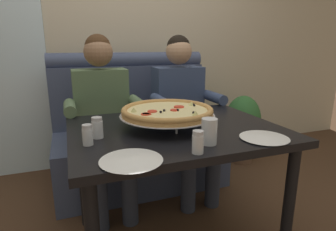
% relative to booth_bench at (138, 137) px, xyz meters
% --- Properties ---
extents(back_wall_with_window, '(6.00, 0.12, 2.80)m').
position_rel_booth_bench_xyz_m(back_wall_with_window, '(0.00, 0.57, 1.00)').
color(back_wall_with_window, beige).
rests_on(back_wall_with_window, ground_plane).
extents(booth_bench, '(1.41, 0.78, 1.13)m').
position_rel_booth_bench_xyz_m(booth_bench, '(0.00, 0.00, 0.00)').
color(booth_bench, '#424C6B').
rests_on(booth_bench, ground_plane).
extents(dining_table, '(1.15, 0.89, 0.75)m').
position_rel_booth_bench_xyz_m(dining_table, '(0.00, -0.91, 0.26)').
color(dining_table, black).
rests_on(dining_table, ground_plane).
extents(diner_left, '(0.54, 0.64, 1.27)m').
position_rel_booth_bench_xyz_m(diner_left, '(-0.32, -0.27, 0.31)').
color(diner_left, '#2D3342').
rests_on(diner_left, ground_plane).
extents(diner_right, '(0.54, 0.64, 1.27)m').
position_rel_booth_bench_xyz_m(diner_right, '(0.32, -0.27, 0.31)').
color(diner_right, '#2D3342').
rests_on(diner_right, ground_plane).
extents(pizza, '(0.53, 0.53, 0.12)m').
position_rel_booth_bench_xyz_m(pizza, '(-0.04, -0.88, 0.44)').
color(pizza, silver).
rests_on(pizza, dining_table).
extents(shaker_pepper_flakes, '(0.05, 0.05, 0.10)m').
position_rel_booth_bench_xyz_m(shaker_pepper_flakes, '(-0.48, -1.03, 0.39)').
color(shaker_pepper_flakes, white).
rests_on(shaker_pepper_flakes, dining_table).
extents(shaker_oregano, '(0.06, 0.06, 0.11)m').
position_rel_booth_bench_xyz_m(shaker_oregano, '(-0.43, -0.95, 0.40)').
color(shaker_oregano, white).
rests_on(shaker_oregano, dining_table).
extents(shaker_parmesan, '(0.05, 0.05, 0.10)m').
position_rel_booth_bench_xyz_m(shaker_parmesan, '(-0.05, -1.30, 0.39)').
color(shaker_parmesan, white).
rests_on(shaker_parmesan, dining_table).
extents(plate_near_left, '(0.24, 0.24, 0.02)m').
position_rel_booth_bench_xyz_m(plate_near_left, '(0.34, -1.24, 0.36)').
color(plate_near_left, white).
rests_on(plate_near_left, dining_table).
extents(plate_near_right, '(0.25, 0.25, 0.02)m').
position_rel_booth_bench_xyz_m(plate_near_right, '(-0.34, -1.29, 0.36)').
color(plate_near_right, white).
rests_on(plate_near_right, dining_table).
extents(drinking_glass, '(0.07, 0.07, 0.12)m').
position_rel_booth_bench_xyz_m(drinking_glass, '(0.05, -1.21, 0.40)').
color(drinking_glass, silver).
rests_on(drinking_glass, dining_table).
extents(patio_chair, '(0.40, 0.40, 0.86)m').
position_rel_booth_bench_xyz_m(patio_chair, '(-1.19, 1.27, 0.13)').
color(patio_chair, black).
rests_on(patio_chair, ground_plane).
extents(potted_plant, '(0.36, 0.36, 0.70)m').
position_rel_booth_bench_xyz_m(potted_plant, '(1.11, 0.01, -0.01)').
color(potted_plant, brown).
rests_on(potted_plant, ground_plane).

